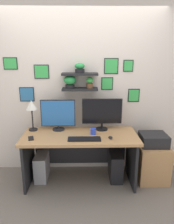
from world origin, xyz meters
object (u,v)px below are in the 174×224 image
at_px(monitor_left, 58,115).
at_px(keyboard, 84,139).
at_px(printer, 153,139).
at_px(desk, 80,147).
at_px(coffee_mug, 93,131).
at_px(desk_lamp, 32,107).
at_px(computer_tower_left, 42,166).
at_px(monitor_right, 102,113).
at_px(cell_phone, 31,138).
at_px(computer_tower_right, 115,166).
at_px(computer_mouse, 110,137).
at_px(drawer_cabinet, 151,162).

height_order(monitor_left, keyboard, monitor_left).
bearing_deg(printer, desk, -179.77).
bearing_deg(coffee_mug, desk_lamp, 168.13).
height_order(keyboard, coffee_mug, coffee_mug).
relative_size(desk, computer_tower_left, 4.08).
xyz_separation_m(keyboard, computer_tower_left, (-0.65, 0.28, -0.56)).
distance_m(monitor_right, computer_tower_left, 1.23).
xyz_separation_m(monitor_left, computer_tower_left, (-0.26, -0.11, -0.79)).
bearing_deg(desk_lamp, monitor_right, 0.82).
xyz_separation_m(monitor_right, cell_phone, (-0.99, -0.34, -0.26)).
xyz_separation_m(coffee_mug, computer_tower_right, (0.35, 0.06, -0.59)).
height_order(computer_mouse, coffee_mug, coffee_mug).
bearing_deg(desk_lamp, drawer_cabinet, -4.60).
xyz_separation_m(monitor_left, computer_tower_right, (0.86, -0.14, -0.78)).
xyz_separation_m(keyboard, drawer_cabinet, (1.02, 0.23, -0.48)).
relative_size(computer_mouse, cell_phone, 0.64).
bearing_deg(computer_tower_left, coffee_mug, -6.92).
relative_size(coffee_mug, computer_tower_right, 0.22).
distance_m(monitor_left, computer_tower_left, 0.84).
distance_m(coffee_mug, drawer_cabinet, 1.03).
bearing_deg(coffee_mug, desk, 167.96).
relative_size(monitor_left, keyboard, 1.16).
xyz_separation_m(monitor_right, computer_mouse, (0.09, -0.36, -0.25)).
bearing_deg(monitor_left, computer_tower_left, -157.74).
bearing_deg(drawer_cabinet, computer_tower_right, 177.95).
xyz_separation_m(monitor_left, printer, (1.40, -0.16, -0.34)).
bearing_deg(keyboard, desk_lamp, 153.79).
bearing_deg(keyboard, computer_mouse, 5.33).
bearing_deg(keyboard, printer, 12.93).
bearing_deg(desk, drawer_cabinet, 0.23).
bearing_deg(coffee_mug, drawer_cabinet, 2.86).
xyz_separation_m(computer_mouse, computer_tower_left, (-1.01, 0.25, -0.57)).
distance_m(keyboard, drawer_cabinet, 1.15).
bearing_deg(desk_lamp, cell_phone, -82.69).
relative_size(computer_mouse, computer_tower_right, 0.22).
bearing_deg(computer_tower_left, drawer_cabinet, -1.72).
relative_size(desk, monitor_left, 3.20).
bearing_deg(computer_tower_right, desk, -177.47).
relative_size(computer_tower_left, computer_tower_right, 0.96).
height_order(desk, computer_tower_left, desk).
bearing_deg(printer, coffee_mug, -177.14).
distance_m(monitor_left, computer_tower_right, 1.17).
bearing_deg(monitor_right, drawer_cabinet, -11.92).
xyz_separation_m(monitor_right, computer_tower_right, (0.21, -0.14, -0.80)).
relative_size(monitor_right, computer_mouse, 6.58).
distance_m(printer, computer_tower_left, 1.73).
relative_size(desk, coffee_mug, 18.11).
height_order(desk, desk_lamp, desk_lamp).
relative_size(desk, drawer_cabinet, 2.92).
distance_m(computer_mouse, desk_lamp, 1.22).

